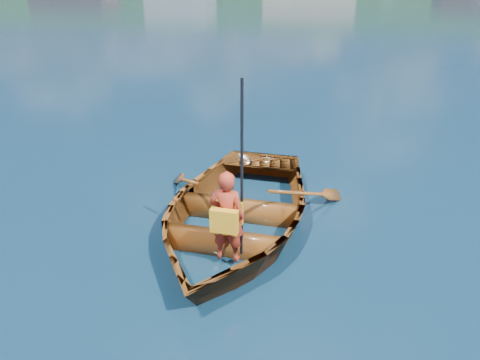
# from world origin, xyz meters

# --- Properties ---
(ground) EXTENTS (600.00, 600.00, 0.00)m
(ground) POSITION_xyz_m (0.00, 0.00, 0.00)
(ground) COLOR #101E3C
(ground) RESTS_ON ground
(rowboat) EXTENTS (3.31, 4.40, 0.86)m
(rowboat) POSITION_xyz_m (-1.36, 0.34, 0.28)
(rowboat) COLOR brown
(rowboat) RESTS_ON ground
(child_paddler) EXTENTS (0.46, 0.36, 2.27)m
(child_paddler) POSITION_xyz_m (-1.29, -0.57, 0.70)
(child_paddler) COLOR red
(child_paddler) RESTS_ON ground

